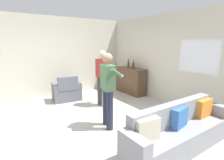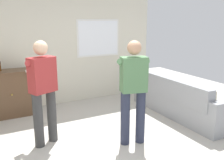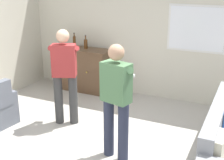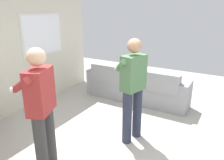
# 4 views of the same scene
# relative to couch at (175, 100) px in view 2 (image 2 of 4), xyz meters

# --- Properties ---
(ground) EXTENTS (10.40, 10.40, 0.00)m
(ground) POSITION_rel_couch_xyz_m (-2.02, -0.69, -0.33)
(ground) COLOR #B2ADA3
(wall_back_with_window) EXTENTS (5.20, 0.15, 2.80)m
(wall_back_with_window) POSITION_rel_couch_xyz_m (-1.98, 1.97, 1.07)
(wall_back_with_window) COLOR beige
(wall_back_with_window) RESTS_ON ground
(couch) EXTENTS (0.57, 2.44, 0.83)m
(couch) POSITION_rel_couch_xyz_m (0.00, 0.00, 0.00)
(couch) COLOR gray
(couch) RESTS_ON ground
(person_standing_left) EXTENTS (0.52, 0.52, 1.68)m
(person_standing_left) POSITION_rel_couch_xyz_m (-2.71, 0.05, 0.60)
(person_standing_left) COLOR #383838
(person_standing_left) RESTS_ON ground
(person_standing_right) EXTENTS (0.54, 0.51, 1.68)m
(person_standing_right) POSITION_rel_couch_xyz_m (-1.44, -0.60, 0.60)
(person_standing_right) COLOR #282D42
(person_standing_right) RESTS_ON ground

